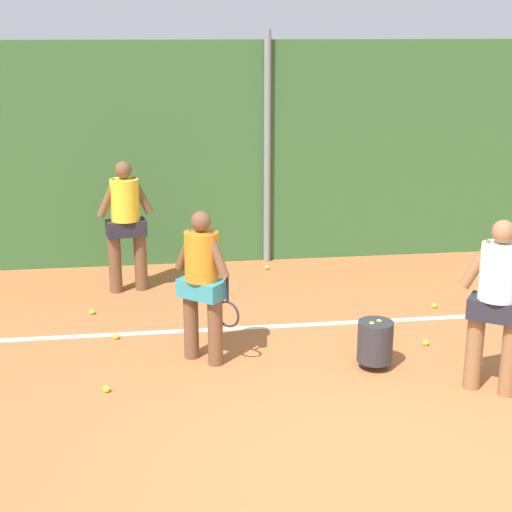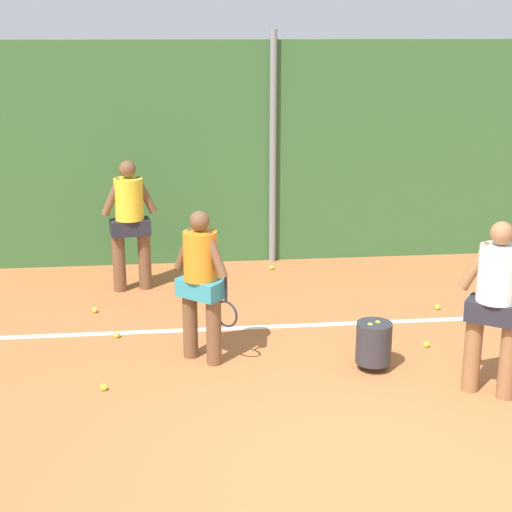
# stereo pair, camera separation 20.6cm
# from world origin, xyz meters

# --- Properties ---
(ground_plane) EXTENTS (24.59, 24.59, 0.00)m
(ground_plane) POSITION_xyz_m (0.00, 1.72, 0.00)
(ground_plane) COLOR #B76638
(hedge_fence_backdrop) EXTENTS (15.98, 0.25, 3.17)m
(hedge_fence_backdrop) POSITION_xyz_m (0.00, 5.86, 1.59)
(hedge_fence_backdrop) COLOR #386633
(hedge_fence_backdrop) RESTS_ON ground_plane
(fence_post_center) EXTENTS (0.10, 0.10, 3.31)m
(fence_post_center) POSITION_xyz_m (0.00, 5.68, 1.65)
(fence_post_center) COLOR gray
(fence_post_center) RESTS_ON ground_plane
(court_baseline_paint) EXTENTS (11.68, 0.10, 0.01)m
(court_baseline_paint) POSITION_xyz_m (0.00, 3.10, 0.00)
(court_baseline_paint) COLOR white
(court_baseline_paint) RESTS_ON ground_plane
(player_foreground_near) EXTENTS (0.69, 0.52, 1.68)m
(player_foreground_near) POSITION_xyz_m (1.47, 1.21, 0.94)
(player_foreground_near) COLOR #8C603D
(player_foreground_near) RESTS_ON ground_plane
(player_midcourt) EXTENTS (0.62, 0.51, 1.60)m
(player_midcourt) POSITION_xyz_m (-1.17, 2.27, 0.89)
(player_midcourt) COLOR brown
(player_midcourt) RESTS_ON ground_plane
(player_backcourt_far) EXTENTS (0.72, 0.38, 1.72)m
(player_backcourt_far) POSITION_xyz_m (-2.00, 4.61, 0.97)
(player_backcourt_far) COLOR brown
(player_backcourt_far) RESTS_ON ground_plane
(ball_hopper) EXTENTS (0.36, 0.36, 0.51)m
(ball_hopper) POSITION_xyz_m (0.53, 1.86, 0.29)
(ball_hopper) COLOR #2D2D33
(ball_hopper) RESTS_ON ground_plane
(tennis_ball_1) EXTENTS (0.07, 0.07, 0.07)m
(tennis_ball_1) POSITION_xyz_m (-2.11, 2.97, 0.03)
(tennis_ball_1) COLOR #CCDB33
(tennis_ball_1) RESTS_ON ground_plane
(tennis_ball_2) EXTENTS (0.07, 0.07, 0.07)m
(tennis_ball_2) POSITION_xyz_m (1.76, 3.43, 0.03)
(tennis_ball_2) COLOR #CCDB33
(tennis_ball_2) RESTS_ON ground_plane
(tennis_ball_3) EXTENTS (0.07, 0.07, 0.07)m
(tennis_ball_3) POSITION_xyz_m (-2.15, 1.67, 0.03)
(tennis_ball_3) COLOR #CCDB33
(tennis_ball_3) RESTS_ON ground_plane
(tennis_ball_4) EXTENTS (0.07, 0.07, 0.07)m
(tennis_ball_4) POSITION_xyz_m (0.96, 3.05, 0.03)
(tennis_ball_4) COLOR #CCDB33
(tennis_ball_4) RESTS_ON ground_plane
(tennis_ball_6) EXTENTS (0.07, 0.07, 0.07)m
(tennis_ball_6) POSITION_xyz_m (-2.42, 3.79, 0.03)
(tennis_ball_6) COLOR #CCDB33
(tennis_ball_6) RESTS_ON ground_plane
(tennis_ball_8) EXTENTS (0.07, 0.07, 0.07)m
(tennis_ball_8) POSITION_xyz_m (1.25, 2.33, 0.03)
(tennis_ball_8) COLOR #CCDB33
(tennis_ball_8) RESTS_ON ground_plane
(tennis_ball_9) EXTENTS (0.07, 0.07, 0.07)m
(tennis_ball_9) POSITION_xyz_m (1.68, 1.97, 0.03)
(tennis_ball_9) COLOR #CCDB33
(tennis_ball_9) RESTS_ON ground_plane
(tennis_ball_10) EXTENTS (0.07, 0.07, 0.07)m
(tennis_ball_10) POSITION_xyz_m (-0.06, 5.26, 0.03)
(tennis_ball_10) COLOR #CCDB33
(tennis_ball_10) RESTS_ON ground_plane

